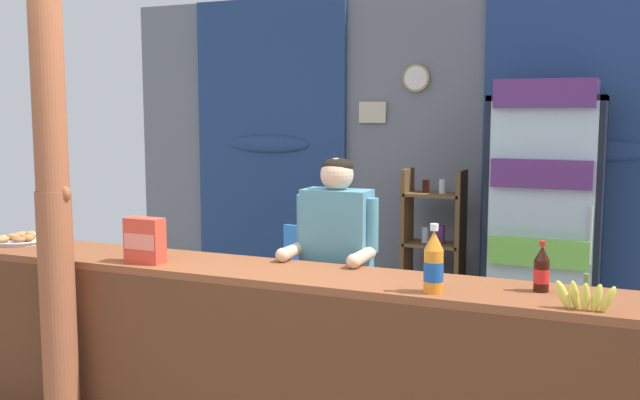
{
  "coord_description": "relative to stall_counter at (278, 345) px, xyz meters",
  "views": [
    {
      "loc": [
        1.68,
        -2.82,
        1.79
      ],
      "look_at": [
        0.07,
        0.91,
        1.29
      ],
      "focal_mm": 40.6,
      "sensor_mm": 36.0,
      "label": 1
    }
  ],
  "objects": [
    {
      "name": "ground_plane",
      "position": [
        -0.06,
        0.84,
        -0.6
      ],
      "size": [
        8.02,
        8.02,
        0.0
      ],
      "primitive_type": "plane",
      "color": "slate"
    },
    {
      "name": "back_wall_curtained",
      "position": [
        -0.04,
        2.73,
        0.83
      ],
      "size": [
        5.52,
        0.22,
        2.79
      ],
      "color": "slate",
      "rests_on": "ground"
    },
    {
      "name": "stall_counter",
      "position": [
        0.0,
        0.0,
        0.0
      ],
      "size": [
        3.95,
        0.52,
        0.96
      ],
      "color": "brown",
      "rests_on": "ground"
    },
    {
      "name": "timber_post",
      "position": [
        -1.19,
        -0.28,
        0.72
      ],
      "size": [
        0.21,
        0.19,
        2.74
      ],
      "color": "#995133",
      "rests_on": "ground"
    },
    {
      "name": "drink_fridge",
      "position": [
        1.06,
        2.25,
        0.51
      ],
      "size": [
        0.8,
        0.66,
        2.01
      ],
      "color": "black",
      "rests_on": "ground"
    },
    {
      "name": "bottle_shelf_rack",
      "position": [
        0.2,
        2.37,
        0.09
      ],
      "size": [
        0.48,
        0.28,
        1.34
      ],
      "color": "brown",
      "rests_on": "ground"
    },
    {
      "name": "plastic_lawn_chair",
      "position": [
        -0.8,
        1.96,
        -0.1
      ],
      "size": [
        0.49,
        0.49,
        0.86
      ],
      "color": "#3884D6",
      "rests_on": "ground"
    },
    {
      "name": "shopkeeper",
      "position": [
        0.09,
        0.57,
        0.37
      ],
      "size": [
        0.5,
        0.42,
        1.53
      ],
      "color": "#28282D",
      "rests_on": "ground"
    },
    {
      "name": "soda_bottle_orange_soda",
      "position": [
        0.82,
        -0.04,
        0.5
      ],
      "size": [
        0.09,
        0.09,
        0.32
      ],
      "color": "orange",
      "rests_on": "stall_counter"
    },
    {
      "name": "soda_bottle_cola",
      "position": [
        1.27,
        0.18,
        0.47
      ],
      "size": [
        0.07,
        0.07,
        0.24
      ],
      "color": "black",
      "rests_on": "stall_counter"
    },
    {
      "name": "snack_box_crackers",
      "position": [
        -0.8,
        -0.02,
        0.49
      ],
      "size": [
        0.21,
        0.1,
        0.25
      ],
      "color": "#E5422D",
      "rests_on": "stall_counter"
    },
    {
      "name": "pastry_tray",
      "position": [
        -1.92,
        0.18,
        0.39
      ],
      "size": [
        0.38,
        0.38,
        0.07
      ],
      "color": "#BCBCC1",
      "rests_on": "stall_counter"
    },
    {
      "name": "banana_bunch",
      "position": [
        1.47,
        -0.07,
        0.43
      ],
      "size": [
        0.26,
        0.06,
        0.16
      ],
      "color": "#DBCC42",
      "rests_on": "stall_counter"
    }
  ]
}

